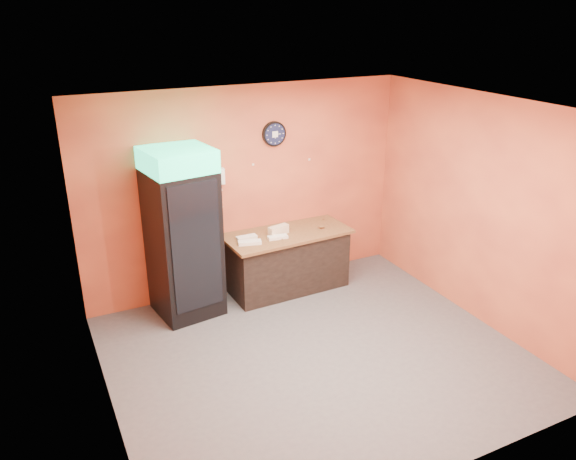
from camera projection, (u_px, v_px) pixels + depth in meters
floor at (316, 355)px, 6.42m from camera, size 4.50×4.50×0.00m
back_wall at (247, 190)px, 7.56m from camera, size 4.50×0.02×2.80m
left_wall at (97, 288)px, 4.98m from camera, size 0.02×4.00×2.80m
right_wall at (481, 211)px, 6.81m from camera, size 0.02×4.00×2.80m
ceiling at (322, 109)px, 5.37m from camera, size 4.50×4.00×0.02m
beverage_cooler at (183, 237)px, 6.94m from camera, size 0.86×0.86×2.17m
prep_counter at (287, 262)px, 7.81m from camera, size 1.63×0.76×0.81m
wall_clock at (274, 134)px, 7.42m from camera, size 0.33×0.06×0.33m
wall_phone at (220, 176)px, 7.26m from camera, size 0.12×0.10×0.21m
butcher_paper at (287, 234)px, 7.65m from camera, size 1.76×0.89×0.04m
sub_roll_stack at (279, 230)px, 7.55m from camera, size 0.30×0.16×0.12m
wrapped_sandwich_left at (250, 242)px, 7.26m from camera, size 0.32×0.19×0.04m
wrapped_sandwich_mid at (278, 237)px, 7.43m from camera, size 0.27×0.13×0.04m
wrapped_sandwich_right at (247, 237)px, 7.43m from camera, size 0.27×0.11×0.04m
kitchen_tool at (286, 230)px, 7.66m from camera, size 0.06×0.06×0.06m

